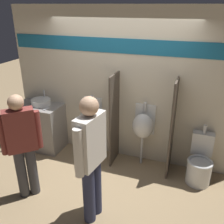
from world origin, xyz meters
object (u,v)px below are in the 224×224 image
at_px(person_in_vest, 91,156).
at_px(person_with_lanyard, 22,143).
at_px(sink_basin, 41,102).
at_px(urinal_far, 143,126).
at_px(cell_phone, 46,109).
at_px(toilet, 200,164).
at_px(urinal_near_counter, 90,117).

xyz_separation_m(person_in_vest, person_with_lanyard, (-1.09, 0.06, -0.07)).
relative_size(sink_basin, urinal_far, 0.33).
distance_m(cell_phone, person_with_lanyard, 1.21).
relative_size(cell_phone, person_in_vest, 0.08).
bearing_deg(person_with_lanyard, toilet, -16.11).
bearing_deg(urinal_far, sink_basin, -178.04).
height_order(urinal_far, toilet, urinal_far).
bearing_deg(urinal_near_counter, person_with_lanyard, -106.74).
relative_size(toilet, person_with_lanyard, 0.57).
height_order(urinal_far, person_with_lanyard, person_with_lanyard).
distance_m(cell_phone, person_in_vest, 1.90).
relative_size(cell_phone, urinal_near_counter, 0.12).
relative_size(urinal_near_counter, toilet, 1.25).
relative_size(cell_phone, toilet, 0.15).
distance_m(urinal_near_counter, urinal_far, 1.00).
distance_m(sink_basin, urinal_far, 2.02).
bearing_deg(cell_phone, person_in_vest, -39.68).
bearing_deg(cell_phone, urinal_near_counter, 16.60).
distance_m(cell_phone, toilet, 2.85).
xyz_separation_m(sink_basin, person_with_lanyard, (0.59, -1.31, -0.07)).
relative_size(sink_basin, urinal_near_counter, 0.33).
bearing_deg(person_with_lanyard, urinal_near_counter, 30.23).
distance_m(sink_basin, toilet, 3.08).
bearing_deg(person_in_vest, toilet, -37.97).
xyz_separation_m(urinal_far, person_with_lanyard, (-1.42, -1.38, 0.13)).
height_order(toilet, person_in_vest, person_in_vest).
relative_size(sink_basin, person_with_lanyard, 0.23).
relative_size(urinal_near_counter, urinal_far, 1.00).
bearing_deg(cell_phone, person_with_lanyard, -72.26).
bearing_deg(sink_basin, cell_phone, -36.41).
distance_m(urinal_near_counter, person_with_lanyard, 1.45).
bearing_deg(toilet, cell_phone, -178.37).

